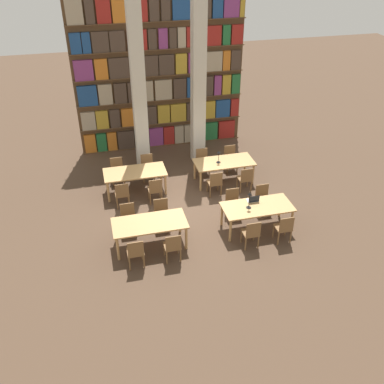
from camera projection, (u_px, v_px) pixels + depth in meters
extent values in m
plane|color=#4C3828|center=(191.00, 208.00, 13.09)|extent=(40.00, 40.00, 0.00)
cube|color=brown|center=(160.00, 75.00, 15.39)|extent=(6.16, 0.06, 5.50)
cube|color=brown|center=(163.00, 144.00, 16.86)|extent=(6.16, 0.35, 0.03)
cube|color=orange|center=(90.00, 143.00, 16.06)|extent=(0.41, 0.20, 0.72)
cube|color=#236B38|center=(102.00, 142.00, 16.15)|extent=(0.36, 0.20, 0.72)
cube|color=orange|center=(112.00, 141.00, 16.23)|extent=(0.34, 0.20, 0.72)
cube|color=#47382D|center=(126.00, 139.00, 16.33)|extent=(0.62, 0.20, 0.72)
cube|color=#47382D|center=(141.00, 138.00, 16.45)|extent=(0.50, 0.20, 0.72)
cube|color=#84387A|center=(156.00, 136.00, 16.57)|extent=(0.53, 0.20, 0.72)
cube|color=maroon|center=(169.00, 135.00, 16.67)|extent=(0.42, 0.20, 0.72)
cube|color=tan|center=(179.00, 134.00, 16.76)|extent=(0.35, 0.20, 0.72)
cube|color=tan|center=(188.00, 133.00, 16.83)|extent=(0.34, 0.20, 0.72)
cube|color=#236B38|center=(197.00, 132.00, 16.91)|extent=(0.27, 0.20, 0.72)
cube|color=#236B38|center=(209.00, 131.00, 17.01)|extent=(0.62, 0.20, 0.72)
cube|color=maroon|center=(226.00, 129.00, 17.15)|extent=(0.65, 0.20, 0.72)
cube|color=brown|center=(162.00, 122.00, 16.36)|extent=(6.16, 0.35, 0.03)
cube|color=tan|center=(88.00, 121.00, 15.59)|extent=(0.50, 0.20, 0.69)
cube|color=#B7932D|center=(102.00, 119.00, 15.69)|extent=(0.44, 0.20, 0.69)
cube|color=#47382D|center=(115.00, 118.00, 15.78)|extent=(0.36, 0.20, 0.69)
cube|color=orange|center=(129.00, 117.00, 15.89)|extent=(0.59, 0.20, 0.69)
cube|color=#47382D|center=(147.00, 115.00, 16.03)|extent=(0.67, 0.20, 0.69)
cube|color=#B7932D|center=(164.00, 114.00, 16.15)|extent=(0.45, 0.20, 0.69)
cube|color=#B7932D|center=(178.00, 112.00, 16.27)|extent=(0.59, 0.20, 0.69)
cube|color=#47382D|center=(193.00, 111.00, 16.39)|extent=(0.51, 0.20, 0.69)
cube|color=#B7932D|center=(208.00, 109.00, 16.51)|extent=(0.56, 0.20, 0.69)
cube|color=navy|center=(222.00, 108.00, 16.63)|extent=(0.56, 0.20, 0.69)
cube|color=maroon|center=(234.00, 107.00, 16.73)|extent=(0.32, 0.20, 0.69)
cube|color=brown|center=(161.00, 99.00, 15.87)|extent=(6.16, 0.35, 0.03)
cube|color=navy|center=(87.00, 96.00, 15.10)|extent=(0.68, 0.20, 0.74)
cube|color=tan|center=(105.00, 94.00, 15.23)|extent=(0.48, 0.20, 0.74)
cube|color=#47382D|center=(120.00, 93.00, 15.34)|extent=(0.44, 0.20, 0.74)
cube|color=#47382D|center=(132.00, 92.00, 15.42)|extent=(0.33, 0.20, 0.74)
cube|color=tan|center=(145.00, 91.00, 15.52)|extent=(0.55, 0.20, 0.74)
cube|color=tan|center=(163.00, 89.00, 15.66)|extent=(0.62, 0.20, 0.74)
cube|color=#47382D|center=(180.00, 88.00, 15.78)|extent=(0.47, 0.20, 0.74)
cube|color=navy|center=(191.00, 87.00, 15.87)|extent=(0.32, 0.20, 0.74)
cube|color=#47382D|center=(205.00, 86.00, 15.98)|extent=(0.60, 0.20, 0.74)
cube|color=#84387A|center=(217.00, 85.00, 16.08)|extent=(0.27, 0.20, 0.74)
cube|color=#B7932D|center=(226.00, 84.00, 16.15)|extent=(0.32, 0.20, 0.74)
cube|color=#236B38|center=(235.00, 83.00, 16.22)|extent=(0.32, 0.20, 0.74)
cube|color=brown|center=(160.00, 75.00, 15.38)|extent=(6.16, 0.35, 0.03)
cube|color=#84387A|center=(83.00, 70.00, 14.61)|extent=(0.64, 0.20, 0.71)
cube|color=orange|center=(101.00, 69.00, 14.73)|extent=(0.43, 0.20, 0.71)
cube|color=#47382D|center=(119.00, 68.00, 14.86)|extent=(0.69, 0.20, 0.71)
cube|color=#B7932D|center=(136.00, 66.00, 14.98)|extent=(0.39, 0.20, 0.71)
cube|color=#47382D|center=(151.00, 65.00, 15.09)|extent=(0.50, 0.20, 0.71)
cube|color=#47382D|center=(166.00, 64.00, 15.20)|extent=(0.54, 0.20, 0.71)
cube|color=#B7932D|center=(181.00, 63.00, 15.31)|extent=(0.40, 0.20, 0.71)
cube|color=#84387A|center=(192.00, 63.00, 15.39)|extent=(0.26, 0.20, 0.71)
cube|color=#236B38|center=(200.00, 62.00, 15.46)|extent=(0.27, 0.20, 0.71)
cube|color=tan|center=(213.00, 61.00, 15.56)|extent=(0.62, 0.20, 0.71)
cube|color=orange|center=(226.00, 60.00, 15.66)|extent=(0.28, 0.20, 0.71)
cube|color=#47382D|center=(235.00, 60.00, 15.73)|extent=(0.37, 0.20, 0.71)
cube|color=brown|center=(159.00, 49.00, 14.89)|extent=(6.16, 0.35, 0.03)
cube|color=navy|center=(75.00, 43.00, 14.10)|extent=(0.36, 0.20, 0.68)
cube|color=navy|center=(86.00, 43.00, 14.17)|extent=(0.28, 0.20, 0.68)
cube|color=#47382D|center=(100.00, 42.00, 14.26)|extent=(0.56, 0.20, 0.68)
cube|color=#47382D|center=(117.00, 41.00, 14.38)|extent=(0.51, 0.20, 0.68)
cube|color=maroon|center=(137.00, 40.00, 14.52)|extent=(0.66, 0.20, 0.68)
cube|color=#47382D|center=(152.00, 39.00, 14.62)|extent=(0.29, 0.20, 0.68)
cube|color=#84387A|center=(163.00, 38.00, 14.70)|extent=(0.31, 0.20, 0.68)
cube|color=#47382D|center=(173.00, 38.00, 14.77)|extent=(0.25, 0.20, 0.68)
cube|color=tan|center=(181.00, 37.00, 14.83)|extent=(0.28, 0.20, 0.68)
cube|color=maroon|center=(195.00, 36.00, 14.93)|extent=(0.62, 0.20, 0.68)
cube|color=maroon|center=(213.00, 35.00, 15.06)|extent=(0.58, 0.20, 0.68)
cube|color=#236B38|center=(226.00, 35.00, 15.16)|extent=(0.28, 0.20, 0.68)
cube|color=maroon|center=(237.00, 34.00, 15.25)|extent=(0.43, 0.20, 0.68)
cube|color=brown|center=(158.00, 21.00, 14.40)|extent=(6.16, 0.35, 0.03)
cube|color=tan|center=(74.00, 11.00, 13.59)|extent=(0.55, 0.20, 0.80)
cube|color=#47382D|center=(89.00, 11.00, 13.69)|extent=(0.29, 0.20, 0.80)
cube|color=maroon|center=(103.00, 10.00, 13.78)|extent=(0.46, 0.20, 0.80)
cube|color=orange|center=(119.00, 10.00, 13.88)|extent=(0.44, 0.20, 0.80)
cube|color=maroon|center=(137.00, 9.00, 14.00)|extent=(0.68, 0.20, 0.80)
cube|color=#47382D|center=(154.00, 8.00, 14.12)|extent=(0.33, 0.20, 0.80)
cube|color=#47382D|center=(165.00, 8.00, 14.20)|extent=(0.31, 0.20, 0.80)
cube|color=navy|center=(182.00, 7.00, 14.31)|extent=(0.67, 0.20, 0.80)
cube|color=#47382D|center=(202.00, 6.00, 14.46)|extent=(0.61, 0.20, 0.80)
cube|color=navy|center=(217.00, 5.00, 14.57)|extent=(0.37, 0.20, 0.80)
cube|color=#84387A|center=(231.00, 5.00, 14.67)|extent=(0.56, 0.20, 0.80)
cube|color=#B7932D|center=(242.00, 4.00, 14.75)|extent=(0.17, 0.20, 0.80)
cube|color=beige|center=(138.00, 84.00, 13.75)|extent=(0.44, 0.44, 6.00)
cube|color=beige|center=(198.00, 80.00, 14.16)|extent=(0.44, 0.44, 6.00)
cube|color=tan|center=(149.00, 223.00, 11.23)|extent=(1.96, 0.93, 0.04)
cylinder|color=tan|center=(118.00, 249.00, 10.93)|extent=(0.07, 0.07, 0.72)
cylinder|color=tan|center=(186.00, 238.00, 11.30)|extent=(0.07, 0.07, 0.72)
cylinder|color=tan|center=(115.00, 231.00, 11.56)|extent=(0.07, 0.07, 0.72)
cylinder|color=tan|center=(180.00, 221.00, 11.93)|extent=(0.07, 0.07, 0.72)
cylinder|color=brown|center=(128.00, 255.00, 10.95)|extent=(0.04, 0.04, 0.41)
cylinder|color=brown|center=(142.00, 253.00, 11.02)|extent=(0.04, 0.04, 0.41)
cylinder|color=brown|center=(130.00, 264.00, 10.67)|extent=(0.04, 0.04, 0.41)
cylinder|color=brown|center=(144.00, 262.00, 10.75)|extent=(0.04, 0.04, 0.41)
cube|color=brown|center=(135.00, 252.00, 10.73)|extent=(0.42, 0.40, 0.04)
cube|color=brown|center=(136.00, 249.00, 10.45)|extent=(0.40, 0.03, 0.42)
cylinder|color=brown|center=(137.00, 229.00, 11.87)|extent=(0.04, 0.04, 0.41)
cylinder|color=brown|center=(124.00, 231.00, 11.80)|extent=(0.04, 0.04, 0.41)
cylinder|color=brown|center=(135.00, 222.00, 12.15)|extent=(0.04, 0.04, 0.41)
cylinder|color=brown|center=(122.00, 224.00, 12.07)|extent=(0.04, 0.04, 0.41)
cube|color=brown|center=(129.00, 220.00, 11.85)|extent=(0.42, 0.40, 0.04)
cube|color=brown|center=(127.00, 210.00, 11.88)|extent=(0.40, 0.03, 0.42)
cylinder|color=brown|center=(164.00, 249.00, 11.14)|extent=(0.04, 0.04, 0.41)
cylinder|color=brown|center=(178.00, 247.00, 11.22)|extent=(0.04, 0.04, 0.41)
cylinder|color=brown|center=(167.00, 258.00, 10.86)|extent=(0.04, 0.04, 0.41)
cylinder|color=brown|center=(181.00, 256.00, 10.94)|extent=(0.04, 0.04, 0.41)
cube|color=brown|center=(172.00, 246.00, 10.92)|extent=(0.42, 0.40, 0.04)
cube|color=brown|center=(173.00, 243.00, 10.65)|extent=(0.40, 0.03, 0.42)
cylinder|color=brown|center=(170.00, 224.00, 12.06)|extent=(0.04, 0.04, 0.41)
cylinder|color=brown|center=(157.00, 226.00, 11.99)|extent=(0.04, 0.04, 0.41)
cylinder|color=brown|center=(168.00, 218.00, 12.34)|extent=(0.04, 0.04, 0.41)
cylinder|color=brown|center=(155.00, 219.00, 12.27)|extent=(0.04, 0.04, 0.41)
cube|color=brown|center=(162.00, 215.00, 12.04)|extent=(0.42, 0.40, 0.04)
cube|color=brown|center=(161.00, 205.00, 12.07)|extent=(0.40, 0.03, 0.42)
cube|color=tan|center=(257.00, 207.00, 11.87)|extent=(1.96, 0.93, 0.04)
cylinder|color=tan|center=(230.00, 231.00, 11.57)|extent=(0.07, 0.07, 0.72)
cylinder|color=tan|center=(292.00, 221.00, 11.94)|extent=(0.07, 0.07, 0.72)
cylinder|color=tan|center=(222.00, 215.00, 12.20)|extent=(0.07, 0.07, 0.72)
cylinder|color=tan|center=(280.00, 206.00, 12.57)|extent=(0.07, 0.07, 0.72)
cylinder|color=brown|center=(241.00, 236.00, 11.60)|extent=(0.04, 0.04, 0.41)
cylinder|color=brown|center=(254.00, 234.00, 11.68)|extent=(0.04, 0.04, 0.41)
cylinder|color=brown|center=(246.00, 244.00, 11.32)|extent=(0.04, 0.04, 0.41)
cylinder|color=brown|center=(258.00, 242.00, 11.40)|extent=(0.04, 0.04, 0.41)
cube|color=brown|center=(250.00, 233.00, 11.38)|extent=(0.42, 0.40, 0.04)
cube|color=brown|center=(253.00, 230.00, 11.11)|extent=(0.40, 0.03, 0.42)
cylinder|color=brown|center=(241.00, 213.00, 12.52)|extent=(0.04, 0.04, 0.41)
cylinder|color=brown|center=(229.00, 215.00, 12.45)|extent=(0.04, 0.04, 0.41)
cylinder|color=brown|center=(237.00, 207.00, 12.80)|extent=(0.04, 0.04, 0.41)
cylinder|color=brown|center=(226.00, 209.00, 12.73)|extent=(0.04, 0.04, 0.41)
cube|color=brown|center=(234.00, 205.00, 12.50)|extent=(0.42, 0.40, 0.04)
cube|color=brown|center=(232.00, 195.00, 12.53)|extent=(0.40, 0.03, 0.42)
cylinder|color=brown|center=(273.00, 231.00, 11.79)|extent=(0.04, 0.04, 0.41)
cylinder|color=brown|center=(285.00, 229.00, 11.87)|extent=(0.04, 0.04, 0.41)
cylinder|color=brown|center=(278.00, 239.00, 11.52)|extent=(0.04, 0.04, 0.41)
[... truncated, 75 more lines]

